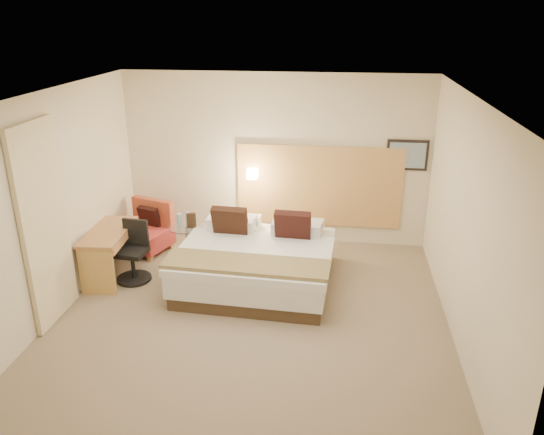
# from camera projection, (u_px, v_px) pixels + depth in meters

# --- Properties ---
(floor) EXTENTS (4.80, 5.00, 0.02)m
(floor) POSITION_uv_depth(u_px,v_px,m) (250.00, 319.00, 6.53)
(floor) COLOR #766550
(floor) RESTS_ON ground
(ceiling) EXTENTS (4.80, 5.00, 0.02)m
(ceiling) POSITION_uv_depth(u_px,v_px,m) (246.00, 96.00, 5.55)
(ceiling) COLOR white
(ceiling) RESTS_ON floor
(wall_back) EXTENTS (4.80, 0.02, 2.70)m
(wall_back) POSITION_uv_depth(u_px,v_px,m) (275.00, 160.00, 8.36)
(wall_back) COLOR beige
(wall_back) RESTS_ON floor
(wall_front) EXTENTS (4.80, 0.02, 2.70)m
(wall_front) POSITION_uv_depth(u_px,v_px,m) (188.00, 344.00, 3.72)
(wall_front) COLOR beige
(wall_front) RESTS_ON floor
(wall_left) EXTENTS (0.02, 5.00, 2.70)m
(wall_left) POSITION_uv_depth(u_px,v_px,m) (50.00, 207.00, 6.33)
(wall_left) COLOR beige
(wall_left) RESTS_ON floor
(wall_right) EXTENTS (0.02, 5.00, 2.70)m
(wall_right) POSITION_uv_depth(u_px,v_px,m) (467.00, 227.00, 5.75)
(wall_right) COLOR beige
(wall_right) RESTS_ON floor
(headboard_panel) EXTENTS (2.60, 0.04, 1.30)m
(headboard_panel) POSITION_uv_depth(u_px,v_px,m) (319.00, 186.00, 8.38)
(headboard_panel) COLOR tan
(headboard_panel) RESTS_ON wall_back
(art_frame) EXTENTS (0.62, 0.03, 0.47)m
(art_frame) POSITION_uv_depth(u_px,v_px,m) (407.00, 155.00, 8.03)
(art_frame) COLOR black
(art_frame) RESTS_ON wall_back
(art_canvas) EXTENTS (0.54, 0.01, 0.39)m
(art_canvas) POSITION_uv_depth(u_px,v_px,m) (407.00, 155.00, 8.02)
(art_canvas) COLOR #758DA1
(art_canvas) RESTS_ON wall_back
(lamp_arm) EXTENTS (0.02, 0.12, 0.02)m
(lamp_arm) POSITION_uv_depth(u_px,v_px,m) (253.00, 173.00, 8.39)
(lamp_arm) COLOR silver
(lamp_arm) RESTS_ON wall_back
(lamp_shade) EXTENTS (0.15, 0.15, 0.15)m
(lamp_shade) POSITION_uv_depth(u_px,v_px,m) (252.00, 174.00, 8.34)
(lamp_shade) COLOR #FAE8C3
(lamp_shade) RESTS_ON wall_back
(curtain) EXTENTS (0.06, 0.90, 2.42)m
(curtain) POSITION_uv_depth(u_px,v_px,m) (44.00, 225.00, 6.14)
(curtain) COLOR beige
(curtain) RESTS_ON wall_left
(bottle_a) EXTENTS (0.07, 0.07, 0.21)m
(bottle_a) POSITION_uv_depth(u_px,v_px,m) (179.00, 220.00, 7.78)
(bottle_a) COLOR #98CDEB
(bottle_a) RESTS_ON side_table
(bottle_b) EXTENTS (0.07, 0.07, 0.21)m
(bottle_b) POSITION_uv_depth(u_px,v_px,m) (188.00, 218.00, 7.84)
(bottle_b) COLOR #8FA8DD
(bottle_b) RESTS_ON side_table
(menu_folder) EXTENTS (0.14, 0.07, 0.23)m
(menu_folder) POSITION_uv_depth(u_px,v_px,m) (192.00, 220.00, 7.74)
(menu_folder) COLOR #332115
(menu_folder) RESTS_ON side_table
(bed) EXTENTS (2.14, 2.09, 1.00)m
(bed) POSITION_uv_depth(u_px,v_px,m) (257.00, 261.00, 7.31)
(bed) COLOR #3F2E1F
(bed) RESTS_ON floor
(lounge_chair) EXTENTS (0.91, 0.85, 0.78)m
(lounge_chair) POSITION_uv_depth(u_px,v_px,m) (146.00, 231.00, 8.32)
(lounge_chair) COLOR #B27454
(lounge_chair) RESTS_ON floor
(side_table) EXTENTS (0.60, 0.60, 0.57)m
(side_table) POSITION_uv_depth(u_px,v_px,m) (187.00, 242.00, 7.90)
(side_table) COLOR silver
(side_table) RESTS_ON floor
(desk) EXTENTS (0.59, 1.16, 0.71)m
(desk) POSITION_uv_depth(u_px,v_px,m) (110.00, 240.00, 7.38)
(desk) COLOR #A57040
(desk) RESTS_ON floor
(desk_chair) EXTENTS (0.52, 0.52, 0.84)m
(desk_chair) POSITION_uv_depth(u_px,v_px,m) (134.00, 256.00, 7.38)
(desk_chair) COLOR black
(desk_chair) RESTS_ON floor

